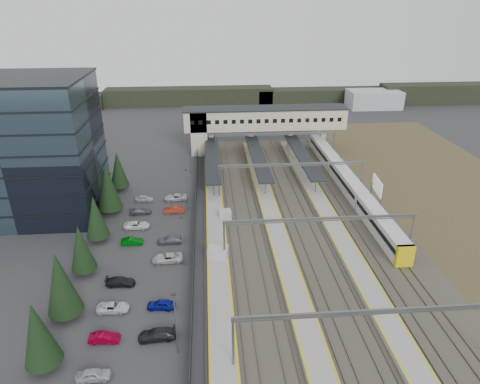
{
  "coord_description": "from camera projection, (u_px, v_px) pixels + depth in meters",
  "views": [
    {
      "loc": [
        -3.93,
        -61.31,
        36.28
      ],
      "look_at": [
        1.6,
        8.52,
        4.0
      ],
      "focal_mm": 32.0,
      "sensor_mm": 36.0,
      "label": 1
    }
  ],
  "objects": [
    {
      "name": "fence",
      "position": [
        195.0,
        218.0,
        74.61
      ],
      "size": [
        0.08,
        90.0,
        2.0
      ],
      "color": "#26282B",
      "rests_on": "ground"
    },
    {
      "name": "ground",
      "position": [
        234.0,
        236.0,
        70.97
      ],
      "size": [
        220.0,
        220.0,
        0.0
      ],
      "primitive_type": "plane",
      "color": "#2B2B2D",
      "rests_on": "ground"
    },
    {
      "name": "lampposts",
      "position": [
        185.0,
        211.0,
        69.72
      ],
      "size": [
        0.5,
        53.25,
        8.07
      ],
      "color": "slate",
      "rests_on": "ground"
    },
    {
      "name": "treeline_far",
      "position": [
        283.0,
        96.0,
        154.98
      ],
      "size": [
        170.0,
        19.0,
        7.0
      ],
      "color": "black",
      "rests_on": "ground"
    },
    {
      "name": "relay_cabin_far",
      "position": [
        225.0,
        215.0,
        75.36
      ],
      "size": [
        2.25,
        1.92,
        1.96
      ],
      "color": "#A4A6A9",
      "rests_on": "ground"
    },
    {
      "name": "canopies",
      "position": [
        258.0,
        157.0,
        94.28
      ],
      "size": [
        23.1,
        30.0,
        3.28
      ],
      "color": "black",
      "rests_on": "ground"
    },
    {
      "name": "office_building",
      "position": [
        23.0,
        148.0,
        74.15
      ],
      "size": [
        24.3,
        18.3,
        24.3
      ],
      "color": "#324450",
      "rests_on": "ground"
    },
    {
      "name": "scrub_east",
      "position": [
        476.0,
        212.0,
        78.71
      ],
      "size": [
        34.0,
        120.0,
        0.06
      ],
      "color": "#423621",
      "rests_on": "ground"
    },
    {
      "name": "conifer_row",
      "position": [
        89.0,
        227.0,
        63.87
      ],
      "size": [
        4.42,
        49.82,
        9.5
      ],
      "color": "black",
      "rests_on": "ground"
    },
    {
      "name": "rail_corridor",
      "position": [
        285.0,
        218.0,
        76.05
      ],
      "size": [
        34.0,
        90.0,
        0.92
      ],
      "color": "#3D3730",
      "rests_on": "ground"
    },
    {
      "name": "relay_cabin_near",
      "position": [
        218.0,
        255.0,
        63.52
      ],
      "size": [
        3.26,
        2.64,
        2.43
      ],
      "color": "#A4A6A9",
      "rests_on": "ground"
    },
    {
      "name": "train",
      "position": [
        347.0,
        182.0,
        86.35
      ],
      "size": [
        2.64,
        55.18,
        3.33
      ],
      "color": "silver",
      "rests_on": "ground"
    },
    {
      "name": "footbridge",
      "position": [
        254.0,
        121.0,
        106.23
      ],
      "size": [
        40.4,
        6.4,
        11.2
      ],
      "color": "#A19A81",
      "rests_on": "ground"
    },
    {
      "name": "car_park",
      "position": [
        148.0,
        253.0,
        65.15
      ],
      "size": [
        10.48,
        44.29,
        1.27
      ],
      "color": "#A5A5A9",
      "rests_on": "ground"
    },
    {
      "name": "gantries",
      "position": [
        304.0,
        193.0,
        72.04
      ],
      "size": [
        28.4,
        62.28,
        7.17
      ],
      "color": "slate",
      "rests_on": "ground"
    },
    {
      "name": "billboard",
      "position": [
        377.0,
        187.0,
        81.15
      ],
      "size": [
        0.64,
        5.78,
        4.88
      ],
      "color": "slate",
      "rests_on": "ground"
    }
  ]
}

